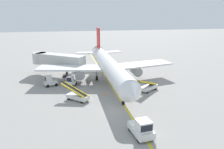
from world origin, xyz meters
TOP-DOWN VIEW (x-y plane):
  - ground_plane at (0.00, 0.00)m, footprint 300.00×300.00m
  - taxi_line_yellow at (1.35, 5.00)m, footprint 1.00×80.00m
  - airliner at (1.36, 13.89)m, footprint 28.61×35.23m
  - jet_bridge at (-9.39, 21.46)m, footprint 11.72×9.69m
  - pushback_tug at (0.95, -7.22)m, footprint 2.22×3.76m
  - baggage_tug_near_wing at (-6.24, 12.51)m, footprint 2.25×2.73m
  - baggage_tug_by_cargo_door at (-10.17, 13.46)m, footprint 2.70×2.04m
  - belt_loader_forward_hold at (-5.55, 5.24)m, footprint 4.52×4.31m
  - belt_loader_aft_hold at (7.36, 7.01)m, footprint 4.90×3.72m
  - ground_crew_marshaller at (2.41, 7.55)m, footprint 0.36×0.24m
  - ground_crew_wing_walker at (3.04, 5.65)m, footprint 0.36×0.24m
  - safety_cone_nose_left at (-0.71, 6.73)m, footprint 0.36×0.36m
  - safety_cone_nose_right at (1.50, 16.56)m, footprint 0.36×0.36m

SIDE VIEW (x-z plane):
  - ground_plane at x=0.00m, z-range 0.00..0.00m
  - taxi_line_yellow at x=1.35m, z-range 0.00..0.01m
  - safety_cone_nose_left at x=-0.71m, z-range 0.00..0.44m
  - safety_cone_nose_right at x=1.50m, z-range 0.00..0.44m
  - belt_loader_forward_hold at x=-5.55m, z-range -0.52..2.07m
  - belt_loader_aft_hold at x=7.36m, z-range -0.52..2.07m
  - ground_crew_marshaller at x=2.41m, z-range 0.06..1.76m
  - ground_crew_wing_walker at x=3.04m, z-range 0.06..1.76m
  - baggage_tug_near_wing at x=-6.24m, z-range -0.12..1.98m
  - baggage_tug_by_cargo_door at x=-10.17m, z-range -0.12..1.98m
  - pushback_tug at x=0.95m, z-range -0.11..2.09m
  - airliner at x=1.36m, z-range -1.63..8.47m
  - jet_bridge at x=-9.39m, z-range 1.12..5.97m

